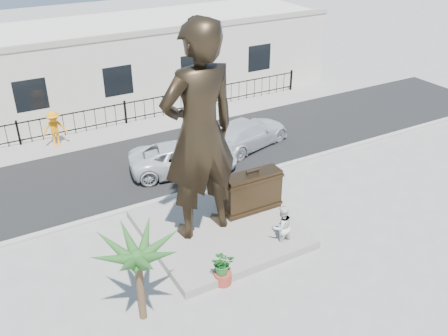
{
  "coord_description": "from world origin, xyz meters",
  "views": [
    {
      "loc": [
        -7.71,
        -11.62,
        10.74
      ],
      "look_at": [
        0.0,
        2.0,
        2.3
      ],
      "focal_mm": 40.0,
      "sensor_mm": 36.0,
      "label": 1
    }
  ],
  "objects_px": {
    "car_white": "(184,158)",
    "suitcase": "(252,192)",
    "statue": "(199,133)",
    "tourist": "(282,227)"
  },
  "relations": [
    {
      "from": "car_white",
      "to": "suitcase",
      "type": "bearing_deg",
      "value": -156.39
    },
    {
      "from": "tourist",
      "to": "car_white",
      "type": "distance_m",
      "value": 6.68
    },
    {
      "from": "statue",
      "to": "car_white",
      "type": "bearing_deg",
      "value": -112.31
    },
    {
      "from": "statue",
      "to": "tourist",
      "type": "xyz_separation_m",
      "value": [
        2.12,
        -1.92,
        -3.24
      ]
    },
    {
      "from": "suitcase",
      "to": "car_white",
      "type": "distance_m",
      "value": 4.63
    },
    {
      "from": "suitcase",
      "to": "car_white",
      "type": "bearing_deg",
      "value": 99.69
    },
    {
      "from": "statue",
      "to": "tourist",
      "type": "bearing_deg",
      "value": 133.69
    },
    {
      "from": "suitcase",
      "to": "car_white",
      "type": "relative_size",
      "value": 0.47
    },
    {
      "from": "statue",
      "to": "car_white",
      "type": "distance_m",
      "value": 6.02
    },
    {
      "from": "tourist",
      "to": "suitcase",
      "type": "bearing_deg",
      "value": -91.49
    }
  ]
}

